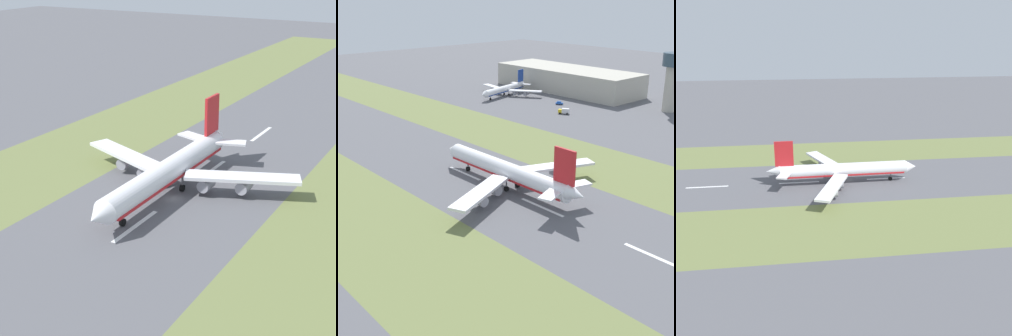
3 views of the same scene
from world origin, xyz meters
The scene contains 12 objects.
ground_plane centered at (0.00, 0.00, 0.00)m, with size 800.00×800.00×0.00m, color #56565B.
grass_median_west centered at (-45.00, 0.00, 0.00)m, with size 40.00×600.00×0.01m, color olive.
grass_median_east centered at (45.00, 0.00, 0.00)m, with size 40.00×600.00×0.01m, color olive.
centreline_dash_near centered at (0.00, -62.40, 0.01)m, with size 1.20×18.00×0.01m, color silver.
centreline_dash_mid centered at (0.00, -22.40, 0.01)m, with size 1.20×18.00×0.01m, color silver.
centreline_dash_far centered at (0.00, 17.60, 0.01)m, with size 1.20×18.00×0.01m, color silver.
airplane_main_jet centered at (2.83, -4.31, 6.02)m, with size 64.13×67.04×20.20m.
terminal_building centered at (151.14, 97.99, 7.67)m, with size 36.00×104.75×15.34m, color #B2AD9E.
control_tower centered at (146.46, 18.03, 20.28)m, with size 12.00×12.00×32.88m.
airplane_parked_apron centered at (107.51, 113.41, 4.44)m, with size 49.02×46.06×14.89m.
service_truck centered at (97.89, 54.08, 1.67)m, with size 4.93×6.29×3.10m.
apron_car centered at (113.55, 71.53, 1.00)m, with size 3.84×4.69×2.03m.
Camera 2 is at (-98.32, -114.06, 63.26)m, focal length 50.00 mm.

